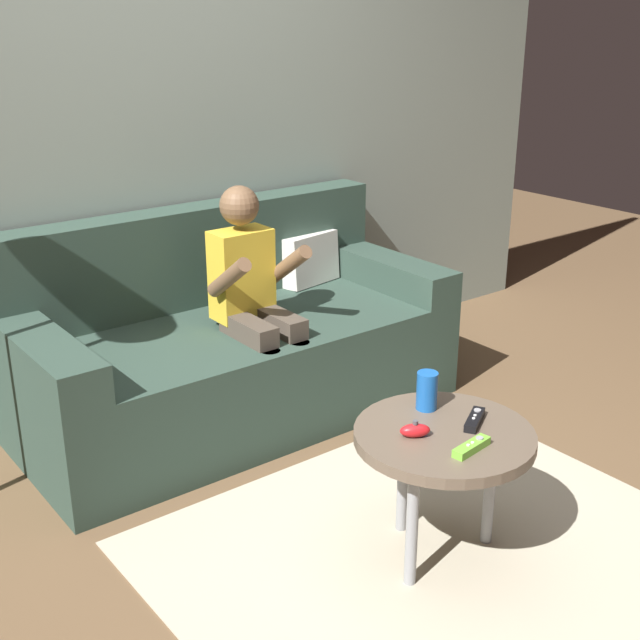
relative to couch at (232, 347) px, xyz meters
name	(u,v)px	position (x,y,z in m)	size (l,w,h in m)	color
ground_plane	(380,567)	(-0.22, -1.18, -0.29)	(9.57, 9.57, 0.00)	brown
wall_back	(123,105)	(-0.22, 0.39, 0.96)	(4.78, 0.05, 2.50)	gray
couch	(232,347)	(0.00, 0.00, 0.00)	(1.78, 0.80, 0.83)	#2D4238
person_seated_on_couch	(255,297)	(0.00, -0.18, 0.27)	(0.33, 0.40, 0.98)	#4C4238
coffee_table	(443,444)	(-0.03, -1.24, 0.10)	(0.54, 0.54, 0.44)	brown
area_rug	(437,553)	(-0.03, -1.24, -0.29)	(1.66, 1.42, 0.01)	#BCB299
game_remote_black_near_edge	(475,420)	(0.08, -1.26, 0.16)	(0.14, 0.10, 0.03)	black
nunchuk_red	(415,430)	(-0.12, -1.21, 0.16)	(0.10, 0.08, 0.05)	red
game_remote_lime_far_corner	(472,447)	(-0.06, -1.37, 0.16)	(0.14, 0.05, 0.03)	#72C638
soda_can	(427,391)	(0.03, -1.10, 0.20)	(0.07, 0.07, 0.12)	#1959B2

